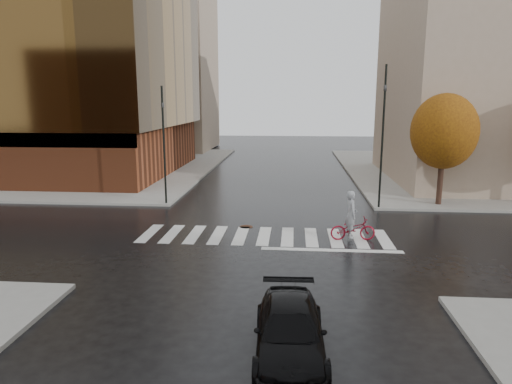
# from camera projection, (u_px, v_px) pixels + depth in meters

# --- Properties ---
(ground) EXTENTS (120.00, 120.00, 0.00)m
(ground) POSITION_uv_depth(u_px,v_px,m) (263.00, 239.00, 20.87)
(ground) COLOR black
(ground) RESTS_ON ground
(sidewalk_nw) EXTENTS (30.00, 30.00, 0.15)m
(sidewalk_nw) POSITION_uv_depth(u_px,v_px,m) (57.00, 166.00, 43.06)
(sidewalk_nw) COLOR gray
(sidewalk_nw) RESTS_ON ground
(crosswalk) EXTENTS (12.00, 3.00, 0.01)m
(crosswalk) POSITION_uv_depth(u_px,v_px,m) (264.00, 236.00, 21.36)
(crosswalk) COLOR silver
(crosswalk) RESTS_ON ground
(office_glass) EXTENTS (27.00, 19.00, 16.00)m
(office_glass) POSITION_uv_depth(u_px,v_px,m) (19.00, 75.00, 38.56)
(office_glass) COLOR brown
(office_glass) RESTS_ON sidewalk_nw
(building_ne_tan) EXTENTS (16.00, 16.00, 18.00)m
(building_ne_tan) POSITION_uv_depth(u_px,v_px,m) (504.00, 60.00, 34.26)
(building_ne_tan) COLOR tan
(building_ne_tan) RESTS_ON sidewalk_ne
(building_nw_far) EXTENTS (14.00, 12.00, 20.00)m
(building_nw_far) POSITION_uv_depth(u_px,v_px,m) (154.00, 67.00, 56.26)
(building_nw_far) COLOR tan
(building_nw_far) RESTS_ON sidewalk_nw
(tree_ne_a) EXTENTS (3.80, 3.80, 6.50)m
(tree_ne_a) POSITION_uv_depth(u_px,v_px,m) (444.00, 132.00, 26.39)
(tree_ne_a) COLOR black
(tree_ne_a) RESTS_ON sidewalk_ne
(sedan) EXTENTS (1.90, 4.37, 1.25)m
(sedan) POSITION_uv_depth(u_px,v_px,m) (290.00, 331.00, 11.36)
(sedan) COLOR black
(sedan) RESTS_ON ground
(cyclist) EXTENTS (2.06, 0.85, 2.29)m
(cyclist) POSITION_uv_depth(u_px,v_px,m) (352.00, 223.00, 20.62)
(cyclist) COLOR maroon
(cyclist) RESTS_ON ground
(traffic_light_nw) EXTENTS (0.21, 0.20, 6.91)m
(traffic_light_nw) POSITION_uv_depth(u_px,v_px,m) (164.00, 138.00, 26.72)
(traffic_light_nw) COLOR black
(traffic_light_nw) RESTS_ON sidewalk_nw
(traffic_light_ne) EXTENTS (0.22, 0.25, 8.03)m
(traffic_light_ne) POSITION_uv_depth(u_px,v_px,m) (383.00, 126.00, 25.55)
(traffic_light_ne) COLOR black
(traffic_light_ne) RESTS_ON sidewalk_ne
(fire_hydrant) EXTENTS (0.27, 0.27, 0.76)m
(fire_hydrant) POSITION_uv_depth(u_px,v_px,m) (137.00, 184.00, 31.28)
(fire_hydrant) COLOR #BEB90B
(fire_hydrant) RESTS_ON sidewalk_nw
(manhole) EXTENTS (0.88, 0.88, 0.01)m
(manhole) POSITION_uv_depth(u_px,v_px,m) (246.00, 227.00, 22.90)
(manhole) COLOR #442718
(manhole) RESTS_ON ground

